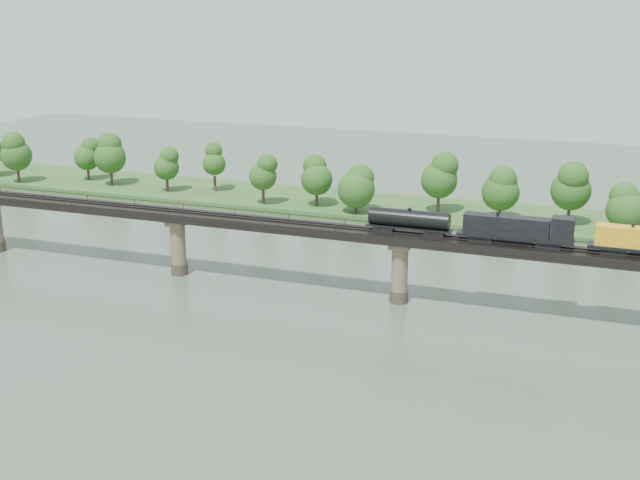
% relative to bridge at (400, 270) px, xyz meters
% --- Properties ---
extents(ground, '(400.00, 400.00, 0.00)m').
position_rel_bridge_xyz_m(ground, '(0.00, -30.00, -5.46)').
color(ground, '#3C4A3A').
rests_on(ground, ground).
extents(far_bank, '(300.00, 24.00, 1.60)m').
position_rel_bridge_xyz_m(far_bank, '(0.00, 55.00, -4.66)').
color(far_bank, '#2B5120').
rests_on(far_bank, ground).
extents(bridge, '(236.00, 30.00, 11.50)m').
position_rel_bridge_xyz_m(bridge, '(0.00, 0.00, 0.00)').
color(bridge, '#473A2D').
rests_on(bridge, ground).
extents(bridge_superstructure, '(220.00, 4.90, 0.75)m').
position_rel_bridge_xyz_m(bridge_superstructure, '(0.00, 0.00, 6.33)').
color(bridge_superstructure, black).
rests_on(bridge_superstructure, bridge).
extents(far_treeline, '(289.06, 17.54, 13.60)m').
position_rel_bridge_xyz_m(far_treeline, '(-8.21, 50.52, 3.37)').
color(far_treeline, '#382619').
rests_on(far_treeline, far_bank).
extents(freight_train, '(69.23, 2.70, 4.77)m').
position_rel_bridge_xyz_m(freight_train, '(30.21, -0.00, 8.32)').
color(freight_train, black).
rests_on(freight_train, bridge).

